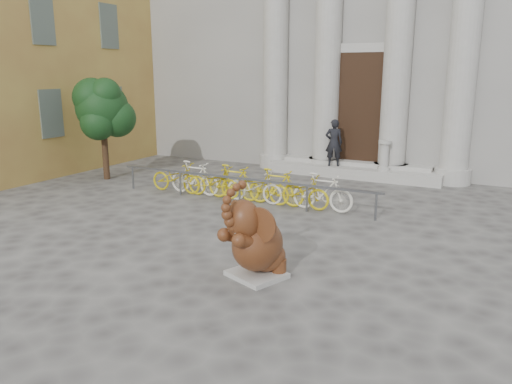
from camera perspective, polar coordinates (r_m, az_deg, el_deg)
The scene contains 8 objects.
ground at distance 9.43m, azimuth -5.52°, elevation -8.65°, with size 80.00×80.00×0.00m, color #474442.
classical_building at distance 22.89m, azimuth 15.86°, elevation 19.18°, with size 22.00×10.70×12.00m.
entrance_steps at distance 17.71m, azimuth 11.04°, elevation 2.33°, with size 6.00×1.20×0.36m, color #A8A59E.
elephant_statue at distance 8.76m, azimuth -0.06°, elevation -5.78°, with size 1.21×1.42×1.79m.
bike_rack at distance 14.03m, azimuth -1.45°, elevation 0.99°, with size 8.00×0.53×1.00m.
tree at distance 17.40m, azimuth -17.13°, elevation 9.02°, with size 1.95×1.77×3.38m.
pedestrian at distance 17.51m, azimuth 8.88°, elevation 5.59°, with size 0.59×0.39×1.63m, color black.
balustrade_post at distance 17.04m, azimuth 14.42°, elevation 3.91°, with size 0.41×0.41×1.00m.
Camera 1 is at (4.76, -7.32, 3.56)m, focal length 35.00 mm.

